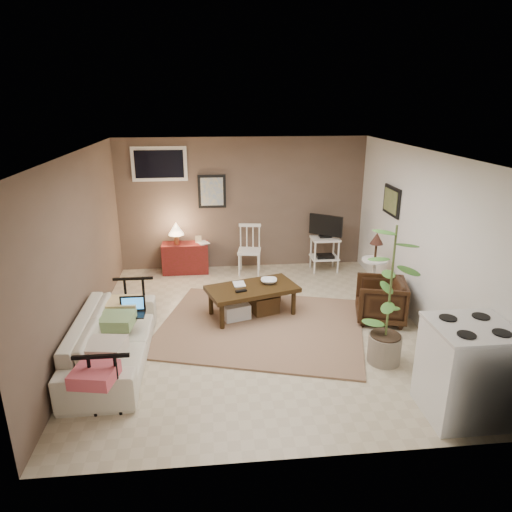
{
  "coord_description": "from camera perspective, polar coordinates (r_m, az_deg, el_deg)",
  "views": [
    {
      "loc": [
        -0.58,
        -5.68,
        3.01
      ],
      "look_at": [
        0.03,
        0.35,
        0.93
      ],
      "focal_mm": 32.0,
      "sensor_mm": 36.0,
      "label": 1
    }
  ],
  "objects": [
    {
      "name": "coffee_table",
      "position": [
        6.65,
        -0.56,
        -5.38
      ],
      "size": [
        1.41,
        1.01,
        0.48
      ],
      "color": "#32210D",
      "rests_on": "floor"
    },
    {
      "name": "armchair",
      "position": [
        6.74,
        15.31,
        -5.11
      ],
      "size": [
        0.76,
        0.79,
        0.68
      ],
      "primitive_type": "imported",
      "rotation": [
        0.0,
        0.0,
        -1.83
      ],
      "color": "black",
      "rests_on": "floor"
    },
    {
      "name": "potted_plant",
      "position": [
        5.47,
        16.43,
        -4.25
      ],
      "size": [
        0.43,
        0.43,
        1.74
      ],
      "color": "gray",
      "rests_on": "floor"
    },
    {
      "name": "red_console",
      "position": [
        8.4,
        -8.91,
        0.11
      ],
      "size": [
        0.83,
        0.37,
        0.95
      ],
      "color": "maroon",
      "rests_on": "floor"
    },
    {
      "name": "floor",
      "position": [
        6.46,
        0.04,
        -8.84
      ],
      "size": [
        5.0,
        5.0,
        0.0
      ],
      "primitive_type": "plane",
      "color": "#C1B293",
      "rests_on": "ground"
    },
    {
      "name": "tv_stand",
      "position": [
        8.42,
        8.63,
        1.78
      ],
      "size": [
        0.53,
        0.41,
        1.05
      ],
      "color": "white",
      "rests_on": "floor"
    },
    {
      "name": "sofa",
      "position": [
        5.74,
        -17.6,
        -9.02
      ],
      "size": [
        0.6,
        2.06,
        0.81
      ],
      "primitive_type": "imported",
      "rotation": [
        0.0,
        0.0,
        1.57
      ],
      "color": "beige",
      "rests_on": "floor"
    },
    {
      "name": "spindle_chair",
      "position": [
        8.25,
        -0.83,
        0.62
      ],
      "size": [
        0.46,
        0.46,
        0.88
      ],
      "color": "white",
      "rests_on": "floor"
    },
    {
      "name": "stove",
      "position": [
        5.05,
        24.8,
        -12.88
      ],
      "size": [
        0.76,
        0.71,
        1.0
      ],
      "color": "silver",
      "rests_on": "floor"
    },
    {
      "name": "sofa_end_rails",
      "position": [
        5.74,
        -16.37,
        -9.51
      ],
      "size": [
        0.56,
        2.06,
        0.69
      ],
      "primitive_type": null,
      "color": "black",
      "rests_on": "floor"
    },
    {
      "name": "book_console",
      "position": [
        8.23,
        -7.24,
        2.27
      ],
      "size": [
        0.17,
        0.09,
        0.24
      ],
      "primitive_type": "imported",
      "rotation": [
        0.0,
        0.0,
        0.4
      ],
      "color": "#32210D",
      "rests_on": "red_console"
    },
    {
      "name": "bowl",
      "position": [
        6.68,
        1.62,
        -2.42
      ],
      "size": [
        0.24,
        0.09,
        0.24
      ],
      "primitive_type": "imported",
      "rotation": [
        0.0,
        0.0,
        -0.12
      ],
      "color": "#32210D",
      "rests_on": "coffee_table"
    },
    {
      "name": "window",
      "position": [
        8.27,
        -12.0,
        11.19
      ],
      "size": [
        0.96,
        0.03,
        0.6
      ],
      "primitive_type": "cube",
      "color": "white"
    },
    {
      "name": "art_back",
      "position": [
        8.3,
        -5.52,
        8.04
      ],
      "size": [
        0.5,
        0.03,
        0.6
      ],
      "primitive_type": "cube",
      "color": "black"
    },
    {
      "name": "rug",
      "position": [
        6.44,
        0.67,
        -8.76
      ],
      "size": [
        3.26,
        2.88,
        0.03
      ],
      "primitive_type": "cube",
      "rotation": [
        0.0,
        0.0,
        -0.28
      ],
      "color": "#85654D",
      "rests_on": "floor"
    },
    {
      "name": "art_right",
      "position": [
        7.44,
        16.6,
        6.62
      ],
      "size": [
        0.03,
        0.6,
        0.45
      ],
      "primitive_type": "cube",
      "color": "black"
    },
    {
      "name": "book_table",
      "position": [
        6.61,
        -2.85,
        -2.75
      ],
      "size": [
        0.17,
        0.03,
        0.23
      ],
      "primitive_type": "imported",
      "rotation": [
        0.0,
        0.0,
        0.1
      ],
      "color": "#32210D",
      "rests_on": "coffee_table"
    },
    {
      "name": "side_table",
      "position": [
        7.35,
        14.66,
        -0.25
      ],
      "size": [
        0.4,
        0.4,
        1.08
      ],
      "color": "white",
      "rests_on": "floor"
    },
    {
      "name": "laptop",
      "position": [
        5.96,
        -15.19,
        -6.41
      ],
      "size": [
        0.32,
        0.23,
        0.22
      ],
      "color": "black",
      "rests_on": "sofa"
    },
    {
      "name": "sofa_pillows",
      "position": [
        5.48,
        -17.66,
        -9.32
      ],
      "size": [
        0.4,
        1.96,
        0.14
      ],
      "primitive_type": null,
      "color": "beige",
      "rests_on": "sofa"
    }
  ]
}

